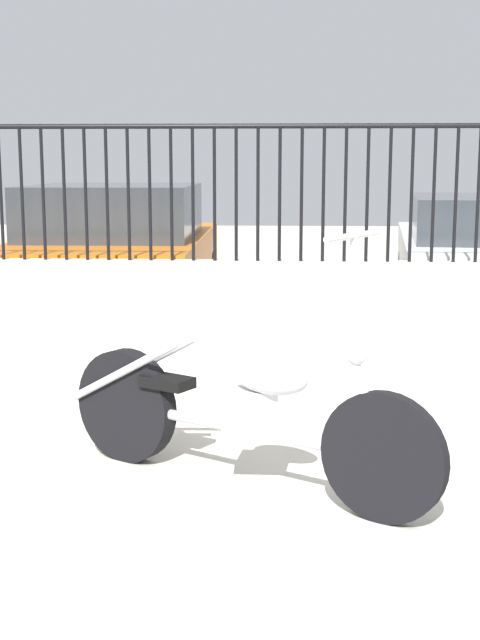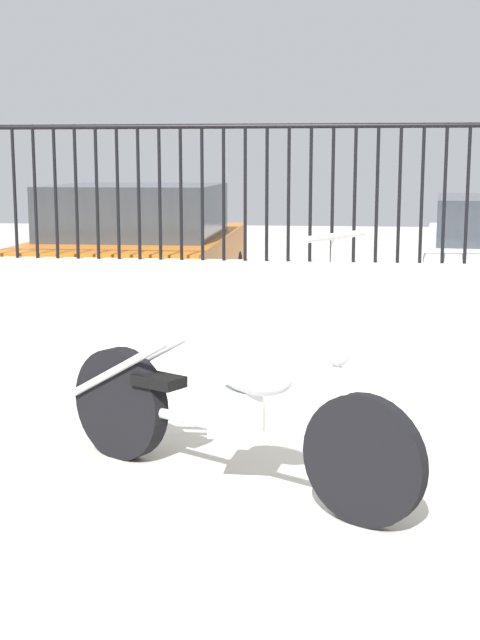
{
  "view_description": "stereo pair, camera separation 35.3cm",
  "coord_description": "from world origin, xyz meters",
  "views": [
    {
      "loc": [
        -0.18,
        -3.52,
        1.68
      ],
      "look_at": [
        -0.47,
        1.95,
        0.7
      ],
      "focal_mm": 50.0,
      "sensor_mm": 36.0,
      "label": 1
    },
    {
      "loc": [
        0.17,
        -3.49,
        1.68
      ],
      "look_at": [
        -0.47,
        1.95,
        0.7
      ],
      "focal_mm": 50.0,
      "sensor_mm": 36.0,
      "label": 2
    }
  ],
  "objects": [
    {
      "name": "ground_plane",
      "position": [
        0.0,
        0.0,
        0.0
      ],
      "size": [
        40.0,
        40.0,
        0.0
      ],
      "primitive_type": "plane",
      "color": "#B7B2A5"
    },
    {
      "name": "low_wall",
      "position": [
        0.0,
        2.96,
        0.48
      ],
      "size": [
        8.8,
        0.18,
        0.96
      ],
      "color": "beige",
      "rests_on": "ground_plane"
    },
    {
      "name": "car_orange",
      "position": [
        -1.93,
        5.56,
        0.72
      ],
      "size": [
        1.85,
        3.96,
        1.44
      ],
      "rotation": [
        0.0,
        0.0,
        1.58
      ],
      "color": "black",
      "rests_on": "ground_plane"
    },
    {
      "name": "motorcycle_silver",
      "position": [
        -0.5,
        0.96,
        0.39
      ],
      "size": [
        1.99,
        1.28,
        1.36
      ],
      "rotation": [
        0.0,
        0.0,
        -0.55
      ],
      "color": "black",
      "rests_on": "ground_plane"
    },
    {
      "name": "fence_railing",
      "position": [
        -0.0,
        2.96,
        1.58
      ],
      "size": [
        8.8,
        0.04,
        0.98
      ],
      "color": "black",
      "rests_on": "low_wall"
    }
  ]
}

